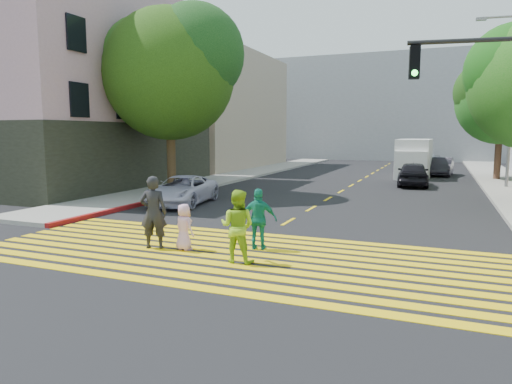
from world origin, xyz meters
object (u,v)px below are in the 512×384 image
Objects in this scene: pedestrian_man at (153,212)px; pedestrian_extra at (259,219)px; dark_car_parked at (442,167)px; tree_right_far at (503,95)px; pedestrian_child at (184,227)px; white_van at (414,159)px; white_sedan at (182,190)px; tree_left at (171,67)px; dark_car_near at (413,174)px; silver_car at (424,162)px; pedestrian_woman at (237,226)px.

pedestrian_extra is at bearing 178.47° from pedestrian_man.
pedestrian_extra reaches higher than dark_car_parked.
pedestrian_man is at bearing -114.45° from tree_right_far.
white_van reaches higher than pedestrian_child.
white_sedan is 21.51m from dark_car_parked.
pedestrian_extra is (1.81, 0.77, 0.20)m from pedestrian_child.
dark_car_parked is (7.09, 25.72, -0.32)m from pedestrian_man.
tree_right_far is 4.13× the size of pedestrian_man.
tree_left reaches higher than white_van.
pedestrian_man is 0.46× the size of dark_car_near.
tree_left is 12.89m from pedestrian_child.
tree_right_far is at bearing -92.25° from pedestrian_child.
white_van is (10.83, 13.68, -5.03)m from tree_left.
white_sedan is (-4.13, 6.73, 0.00)m from pedestrian_child.
white_sedan is at bearing 60.27° from silver_car.
pedestrian_man is at bearing -100.73° from dark_car_parked.
dark_car_near is at bearing -128.11° from pedestrian_man.
white_sedan is (-5.91, 7.26, -0.26)m from pedestrian_woman.
tree_left is at bearing -53.53° from pedestrian_woman.
tree_right_far reaches higher than dark_car_parked.
white_van reaches higher than silver_car.
pedestrian_child is (-9.63, -22.84, -4.82)m from tree_right_far.
pedestrian_man is 1.20× the size of pedestrian_extra.
white_van is at bearing -91.08° from dark_car_near.
pedestrian_child is at bearing -99.13° from white_van.
pedestrian_man is 29.85m from silver_car.
pedestrian_extra reaches higher than dark_car_near.
dark_car_near reaches higher than dark_car_parked.
tree_left is 2.34× the size of dark_car_parked.
tree_left is at bearing 119.34° from white_sedan.
tree_left is 1.86× the size of silver_car.
tree_left is 12.46m from pedestrian_man.
tree_left reaches higher than pedestrian_child.
pedestrian_extra is at bearing -93.57° from pedestrian_woman.
dark_car_near is (11.09, 8.20, -5.57)m from tree_left.
white_sedan is 24.16m from silver_car.
dark_car_near is (5.53, 18.00, -0.25)m from pedestrian_man.
tree_left is 4.79× the size of pedestrian_man.
tree_right_far is 25.25m from pedestrian_child.
pedestrian_man is 1.12× the size of pedestrian_woman.
white_van reaches higher than dark_car_parked.
tree_left is 1.16× the size of tree_right_far.
dark_car_parked reaches higher than pedestrian_child.
pedestrian_extra reaches higher than white_sedan.
pedestrian_child is at bearing 72.68° from silver_car.
pedestrian_child is at bearing -56.46° from tree_left.
white_sedan is at bearing 47.75° from dark_car_near.
tree_left is 2.21× the size of dark_car_near.
silver_car is at bearing 115.09° from dark_car_parked.
dark_car_near is (8.83, 11.11, 0.10)m from white_sedan.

